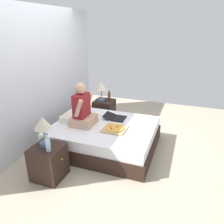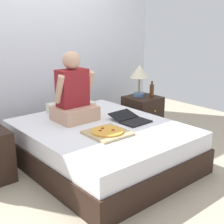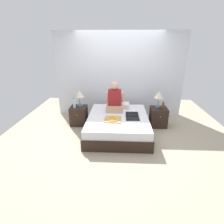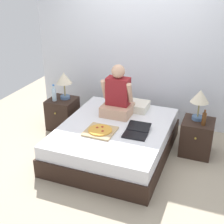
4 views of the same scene
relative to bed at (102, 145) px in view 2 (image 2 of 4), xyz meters
name	(u,v)px [view 2 (image 2 of 4)]	position (x,y,z in m)	size (l,w,h in m)	color
ground_plane	(102,164)	(0.00, 0.00, -0.22)	(5.86, 5.86, 0.00)	tan
wall_back	(40,44)	(0.00, 1.29, 1.03)	(3.86, 0.12, 2.50)	silver
bed	(102,145)	(0.00, 0.00, 0.00)	(1.53, 1.86, 0.45)	black
nightstand_right	(142,114)	(1.11, 0.45, 0.04)	(0.44, 0.47, 0.52)	black
lamp_on_right_nightstand	(139,74)	(1.08, 0.50, 0.62)	(0.26, 0.26, 0.45)	#4C6B93
beer_bottle	(152,91)	(1.18, 0.35, 0.39)	(0.06, 0.06, 0.23)	#512D14
pillow	(71,107)	(0.04, 0.65, 0.29)	(0.52, 0.34, 0.12)	silver
person_seated	(73,95)	(-0.10, 0.38, 0.52)	(0.47, 0.40, 0.78)	tan
laptop	(132,120)	(0.35, -0.11, 0.25)	(0.33, 0.42, 0.07)	black
pizza_box	(107,132)	(-0.12, -0.25, 0.25)	(0.41, 0.41, 0.05)	tan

